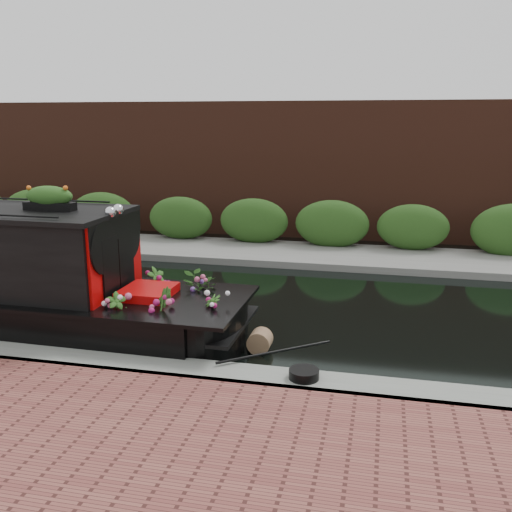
# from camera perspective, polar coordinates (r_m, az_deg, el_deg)

# --- Properties ---
(ground) EXTENTS (80.00, 80.00, 0.00)m
(ground) POSITION_cam_1_polar(r_m,az_deg,el_deg) (11.17, -6.45, -4.76)
(ground) COLOR black
(ground) RESTS_ON ground
(near_bank_coping) EXTENTS (40.00, 0.60, 0.50)m
(near_bank_coping) POSITION_cam_1_polar(r_m,az_deg,el_deg) (8.35, -14.01, -11.62)
(near_bank_coping) COLOR gray
(near_bank_coping) RESTS_ON ground
(far_bank_path) EXTENTS (40.00, 2.40, 0.34)m
(far_bank_path) POSITION_cam_1_polar(r_m,az_deg,el_deg) (15.05, -1.22, 0.14)
(far_bank_path) COLOR slate
(far_bank_path) RESTS_ON ground
(far_hedge) EXTENTS (40.00, 1.10, 2.80)m
(far_hedge) POSITION_cam_1_polar(r_m,az_deg,el_deg) (15.90, -0.44, 0.88)
(far_hedge) COLOR #264B19
(far_hedge) RESTS_ON ground
(far_brick_wall) EXTENTS (40.00, 1.00, 8.00)m
(far_brick_wall) POSITION_cam_1_polar(r_m,az_deg,el_deg) (17.91, 1.10, 2.32)
(far_brick_wall) COLOR #4A2519
(far_brick_wall) RESTS_ON ground
(rope_fender) EXTENTS (0.35, 0.33, 0.35)m
(rope_fender) POSITION_cam_1_polar(r_m,az_deg,el_deg) (8.84, 0.40, -8.50)
(rope_fender) COLOR #836245
(rope_fender) RESTS_ON ground
(coiled_mooring_rope) EXTENTS (0.39, 0.39, 0.12)m
(coiled_mooring_rope) POSITION_cam_1_polar(r_m,az_deg,el_deg) (7.49, 4.82, -11.68)
(coiled_mooring_rope) COLOR black
(coiled_mooring_rope) RESTS_ON near_bank_coping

